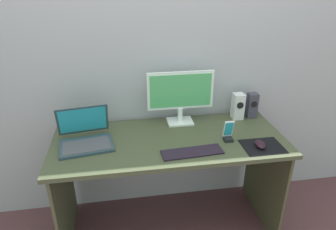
# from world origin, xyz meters

# --- Properties ---
(ground_plane) EXTENTS (8.00, 8.00, 0.00)m
(ground_plane) POSITION_xyz_m (0.00, 0.00, 0.00)
(ground_plane) COLOR brown
(wall_back) EXTENTS (6.00, 0.04, 2.50)m
(wall_back) POSITION_xyz_m (0.00, 0.36, 1.25)
(wall_back) COLOR #A9ACB0
(wall_back) RESTS_ON ground_plane
(desk) EXTENTS (1.50, 0.64, 0.75)m
(desk) POSITION_xyz_m (0.00, 0.00, 0.60)
(desk) COLOR #41482F
(desk) RESTS_ON ground_plane
(monitor) EXTENTS (0.46, 0.14, 0.38)m
(monitor) POSITION_xyz_m (0.11, 0.23, 0.96)
(monitor) COLOR white
(monitor) RESTS_ON desk
(speaker_right) EXTENTS (0.07, 0.07, 0.19)m
(speaker_right) POSITION_xyz_m (0.65, 0.23, 0.84)
(speaker_right) COLOR #3B3A47
(speaker_right) RESTS_ON desk
(speaker_near_monitor) EXTENTS (0.08, 0.08, 0.19)m
(speaker_near_monitor) POSITION_xyz_m (0.54, 0.23, 0.84)
(speaker_near_monitor) COLOR silver
(speaker_near_monitor) RESTS_ON desk
(laptop) EXTENTS (0.36, 0.34, 0.22)m
(laptop) POSITION_xyz_m (-0.53, 0.03, 0.79)
(laptop) COLOR #293E47
(laptop) RESTS_ON desk
(keyboard_external) EXTENTS (0.38, 0.14, 0.01)m
(keyboard_external) POSITION_xyz_m (0.11, -0.19, 0.75)
(keyboard_external) COLOR black
(keyboard_external) RESTS_ON desk
(mousepad) EXTENTS (0.25, 0.20, 0.00)m
(mousepad) POSITION_xyz_m (0.56, -0.19, 0.75)
(mousepad) COLOR black
(mousepad) RESTS_ON desk
(mouse) EXTENTS (0.07, 0.11, 0.04)m
(mouse) POSITION_xyz_m (0.54, -0.19, 0.77)
(mouse) COLOR black
(mouse) RESTS_ON mousepad
(phone_in_dock) EXTENTS (0.06, 0.06, 0.14)m
(phone_in_dock) POSITION_xyz_m (0.37, -0.07, 0.79)
(phone_in_dock) COLOR black
(phone_in_dock) RESTS_ON desk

